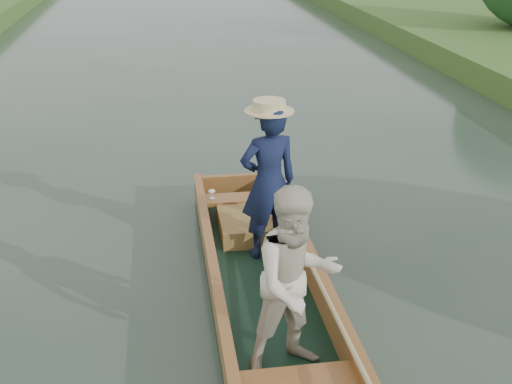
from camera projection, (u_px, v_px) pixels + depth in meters
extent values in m
plane|color=#283D30|center=(265.00, 300.00, 6.54)|extent=(120.00, 120.00, 0.00)
cube|color=black|center=(265.00, 297.00, 6.53)|extent=(1.10, 5.00, 0.08)
cube|color=#9E6431|center=(214.00, 284.00, 6.38)|extent=(0.08, 5.00, 0.32)
cube|color=#9E6431|center=(314.00, 276.00, 6.52)|extent=(0.08, 5.00, 0.32)
cube|color=#9E6431|center=(236.00, 186.00, 8.68)|extent=(1.10, 0.08, 0.32)
cube|color=#9E6431|center=(214.00, 268.00, 6.31)|extent=(0.10, 5.00, 0.04)
cube|color=#9E6431|center=(315.00, 261.00, 6.44)|extent=(0.10, 5.00, 0.04)
cube|color=#9E6431|center=(241.00, 199.00, 8.15)|extent=(0.94, 0.30, 0.05)
cube|color=#9E6431|center=(298.00, 380.00, 4.97)|extent=(0.94, 0.30, 0.05)
imported|color=#121A3B|center=(268.00, 183.00, 6.92)|extent=(0.71, 0.53, 1.75)
cylinder|color=beige|center=(269.00, 108.00, 6.59)|extent=(0.52, 0.52, 0.12)
imported|color=beige|center=(296.00, 282.00, 5.16)|extent=(0.94, 0.81, 1.65)
cube|color=#A26534|center=(255.00, 223.00, 7.74)|extent=(0.85, 0.90, 0.22)
sphere|color=tan|center=(277.00, 210.00, 7.60)|extent=(0.18, 0.18, 0.18)
sphere|color=tan|center=(278.00, 199.00, 7.53)|extent=(0.14, 0.14, 0.14)
sphere|color=tan|center=(273.00, 195.00, 7.50)|extent=(0.05, 0.05, 0.05)
sphere|color=tan|center=(282.00, 195.00, 7.52)|extent=(0.05, 0.05, 0.05)
sphere|color=tan|center=(278.00, 202.00, 7.49)|extent=(0.06, 0.06, 0.06)
sphere|color=tan|center=(271.00, 209.00, 7.56)|extent=(0.06, 0.06, 0.06)
sphere|color=tan|center=(284.00, 208.00, 7.58)|extent=(0.06, 0.06, 0.06)
sphere|color=tan|center=(274.00, 217.00, 7.60)|extent=(0.07, 0.07, 0.07)
sphere|color=tan|center=(281.00, 216.00, 7.61)|extent=(0.07, 0.07, 0.07)
cylinder|color=silver|center=(212.00, 198.00, 8.08)|extent=(0.07, 0.07, 0.01)
cylinder|color=silver|center=(212.00, 195.00, 8.07)|extent=(0.01, 0.01, 0.08)
ellipsoid|color=silver|center=(212.00, 191.00, 8.05)|extent=(0.09, 0.09, 0.05)
cylinder|color=tan|center=(305.00, 254.00, 6.50)|extent=(0.04, 4.26, 0.19)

